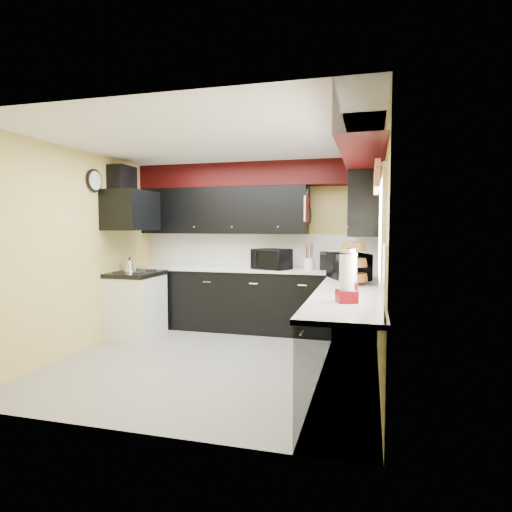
{
  "coord_description": "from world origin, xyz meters",
  "views": [
    {
      "loc": [
        1.69,
        -4.59,
        1.56
      ],
      "look_at": [
        0.27,
        0.71,
        1.18
      ],
      "focal_mm": 30.0,
      "sensor_mm": 36.0,
      "label": 1
    }
  ],
  "objects": [
    {
      "name": "wall_right",
      "position": [
        1.8,
        0.0,
        1.25
      ],
      "size": [
        0.06,
        3.6,
        2.5
      ],
      "primitive_type": "cube",
      "color": "#E0C666",
      "rests_on": "ground"
    },
    {
      "name": "stove",
      "position": [
        -1.5,
        0.75,
        0.43
      ],
      "size": [
        0.6,
        0.75,
        0.86
      ],
      "primitive_type": "cube",
      "color": "white",
      "rests_on": "ground"
    },
    {
      "name": "cut_board",
      "position": [
        0.83,
        1.3,
        1.8
      ],
      "size": [
        0.03,
        0.26,
        0.35
      ],
      "primitive_type": "cube",
      "color": "white",
      "rests_on": "upper_back"
    },
    {
      "name": "microwave",
      "position": [
        1.45,
        0.5,
        1.09
      ],
      "size": [
        0.57,
        0.66,
        0.31
      ],
      "primitive_type": "imported",
      "rotation": [
        0.0,
        0.0,
        1.99
      ],
      "color": "black",
      "rests_on": "counter_right"
    },
    {
      "name": "ground",
      "position": [
        0.0,
        0.0,
        0.0
      ],
      "size": [
        3.6,
        3.6,
        0.0
      ],
      "primitive_type": "plane",
      "color": "gray",
      "rests_on": "ground"
    },
    {
      "name": "soffit_back",
      "position": [
        0.0,
        1.62,
        2.33
      ],
      "size": [
        3.6,
        0.36,
        0.35
      ],
      "primitive_type": "cube",
      "color": "black",
      "rests_on": "wall_back"
    },
    {
      "name": "baskets",
      "position": [
        1.52,
        0.05,
        1.18
      ],
      "size": [
        0.27,
        0.27,
        0.5
      ],
      "primitive_type": null,
      "color": "brown",
      "rests_on": "upper_right"
    },
    {
      "name": "upper_right",
      "position": [
        1.62,
        0.9,
        1.8
      ],
      "size": [
        0.35,
        1.8,
        0.7
      ],
      "primitive_type": "cube",
      "color": "black",
      "rests_on": "wall_right"
    },
    {
      "name": "pan_low",
      "position": [
        0.82,
        1.68,
        1.72
      ],
      "size": [
        0.03,
        0.24,
        0.42
      ],
      "primitive_type": null,
      "color": "black",
      "rests_on": "upper_back"
    },
    {
      "name": "kettle",
      "position": [
        -1.63,
        0.81,
        1.0
      ],
      "size": [
        0.21,
        0.21,
        0.16
      ],
      "primitive_type": null,
      "rotation": [
        0.0,
        0.0,
        0.23
      ],
      "color": "silver",
      "rests_on": "cooktop"
    },
    {
      "name": "hood_duct",
      "position": [
        -1.68,
        0.75,
        2.2
      ],
      "size": [
        0.24,
        0.4,
        0.4
      ],
      "primitive_type": "cube",
      "color": "black",
      "rests_on": "wall_left"
    },
    {
      "name": "clock",
      "position": [
        -1.77,
        0.25,
        2.15
      ],
      "size": [
        0.03,
        0.3,
        0.3
      ],
      "primitive_type": null,
      "color": "black",
      "rests_on": "wall_left"
    },
    {
      "name": "pan_top",
      "position": [
        0.82,
        1.55,
        2.0
      ],
      "size": [
        0.03,
        0.22,
        0.4
      ],
      "primitive_type": null,
      "color": "black",
      "rests_on": "upper_back"
    },
    {
      "name": "pan_mid",
      "position": [
        0.82,
        1.42,
        1.75
      ],
      "size": [
        0.03,
        0.28,
        0.46
      ],
      "primitive_type": null,
      "color": "black",
      "rests_on": "upper_back"
    },
    {
      "name": "valance",
      "position": [
        1.73,
        -0.9,
        1.95
      ],
      "size": [
        0.04,
        0.88,
        0.2
      ],
      "primitive_type": "cube",
      "color": "red",
      "rests_on": "wall_right"
    },
    {
      "name": "ceiling",
      "position": [
        0.0,
        0.0,
        2.5
      ],
      "size": [
        3.6,
        3.6,
        0.06
      ],
      "primitive_type": "cube",
      "color": "white",
      "rests_on": "wall_back"
    },
    {
      "name": "dispenser_a",
      "position": [
        1.53,
        -0.63,
        1.11
      ],
      "size": [
        0.13,
        0.13,
        0.34
      ],
      "primitive_type": null,
      "rotation": [
        0.0,
        0.0,
        0.02
      ],
      "color": "maroon",
      "rests_on": "counter_right"
    },
    {
      "name": "toaster_oven",
      "position": [
        0.31,
        1.43,
        1.09
      ],
      "size": [
        0.63,
        0.58,
        0.29
      ],
      "primitive_type": "imported",
      "rotation": [
        0.0,
        0.0,
        -0.39
      ],
      "color": "black",
      "rests_on": "counter_back"
    },
    {
      "name": "dispenser_b",
      "position": [
        1.51,
        -1.06,
        1.15
      ],
      "size": [
        0.2,
        0.2,
        0.42
      ],
      "primitive_type": null,
      "rotation": [
        0.0,
        0.0,
        0.34
      ],
      "color": "#590F0B",
      "rests_on": "counter_right"
    },
    {
      "name": "counter_right",
      "position": [
        1.5,
        -0.3,
        0.92
      ],
      "size": [
        0.64,
        3.02,
        0.04
      ],
      "primitive_type": "cube",
      "color": "white",
      "rests_on": "cab_right"
    },
    {
      "name": "cab_back",
      "position": [
        0.0,
        1.5,
        0.45
      ],
      "size": [
        3.6,
        0.6,
        0.9
      ],
      "primitive_type": "cube",
      "color": "black",
      "rests_on": "ground"
    },
    {
      "name": "window",
      "position": [
        1.79,
        -0.9,
        1.55
      ],
      "size": [
        0.03,
        0.86,
        0.96
      ],
      "primitive_type": null,
      "color": "white",
      "rests_on": "wall_right"
    },
    {
      "name": "wall_back",
      "position": [
        0.0,
        1.8,
        1.25
      ],
      "size": [
        3.6,
        0.06,
        2.5
      ],
      "primitive_type": "cube",
      "color": "#E0C666",
      "rests_on": "ground"
    },
    {
      "name": "splash_right",
      "position": [
        1.79,
        0.0,
        1.19
      ],
      "size": [
        0.02,
        3.6,
        0.5
      ],
      "primitive_type": "cube",
      "color": "white",
      "rests_on": "counter_right"
    },
    {
      "name": "knife_block",
      "position": [
        1.05,
        1.51,
        1.06
      ],
      "size": [
        0.13,
        0.17,
        0.25
      ],
      "primitive_type": "cube",
      "rotation": [
        0.0,
        0.0,
        0.13
      ],
      "color": "black",
      "rests_on": "counter_back"
    },
    {
      "name": "utensil_crock",
      "position": [
        0.85,
        1.5,
        1.02
      ],
      "size": [
        0.17,
        0.17,
        0.16
      ],
      "primitive_type": "cylinder",
      "rotation": [
        0.0,
        0.0,
        -0.15
      ],
      "color": "white",
      "rests_on": "counter_back"
    },
    {
      "name": "hood",
      "position": [
        -1.55,
        0.75,
        1.78
      ],
      "size": [
        0.5,
        0.78,
        0.55
      ],
      "primitive_type": "cube",
      "color": "black",
      "rests_on": "wall_left"
    },
    {
      "name": "upper_back",
      "position": [
        -0.5,
        1.62,
        1.8
      ],
      "size": [
        2.6,
        0.35,
        0.7
      ],
      "primitive_type": "cube",
      "color": "black",
      "rests_on": "wall_back"
    },
    {
      "name": "cab_right",
      "position": [
        1.5,
        -0.3,
        0.45
      ],
      "size": [
        0.6,
        3.0,
        0.9
      ],
      "primitive_type": "cube",
      "color": "black",
      "rests_on": "ground"
    },
    {
      "name": "counter_back",
      "position": [
        0.0,
        1.5,
        0.92
      ],
      "size": [
        3.62,
        0.64,
        0.04
      ],
      "primitive_type": "cube",
      "color": "white",
      "rests_on": "cab_back"
    },
    {
      "name": "cooktop",
      "position": [
        -1.5,
        0.75,
        0.89
      ],
      "size": [
        0.62,
        0.77,
        0.06
      ],
      "primitive_type": "cube",
      "color": "black",
      "rests_on": "stove"
    },
    {
      "name": "soffit_right",
      "position": [
        1.62,
        -0.18,
        2.33
      ],
      "size": [
        0.36,
        3.24,
        0.35
      ],
      "primitive_type": "cube",
      "color": "black",
      "rests_on": "wall_right"
    },
    {
      "name": "wall_left",
      "position": [
        -1.8,
        0.0,
        1.25
      ],
      "size": [
        0.06,
        3.6,
        2.5
      ],
      "primitive_type": "cube",
      "color": "#E0C666",
      "rests_on": "ground"
    },
    {
      "name": "deco_plate",
      "position": [
        1.77,
        -0.35,
        2.25
      ],
      "size": [
        0.03,
        0.24,
        0.24
      ],
      "primitive_type": null,
      "color": "white",
      "rests_on": "wall_right"
    },
    {
      "name": "splash_back",
      "position": [
        0.0,
        1.79,
        1.19
      ],
      "size": [
        3.6,
        0.02,
        0.5
      ],
      "primitive_type": "cube",
      "color": "white",
      "rests_on": "counter_back"
    }
  ]
}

